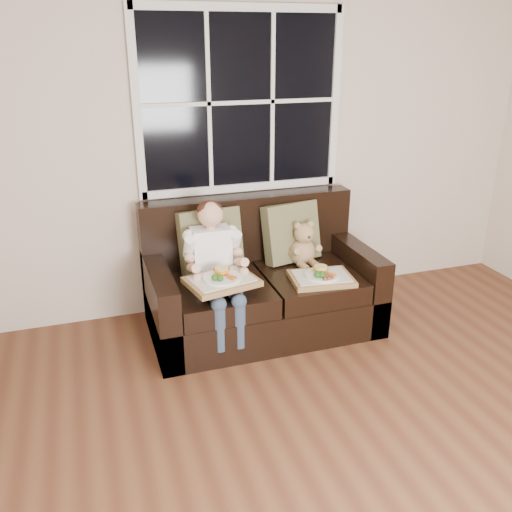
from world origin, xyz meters
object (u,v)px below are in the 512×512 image
object	(u,v)px
teddy_bear	(303,247)
loveseat	(260,288)
tray_left	(222,280)
tray_right	(321,277)
child	(215,258)

from	to	relation	value
teddy_bear	loveseat	bearing A→B (deg)	-178.46
teddy_bear	tray_left	distance (m)	0.84
tray_right	child	bearing A→B (deg)	173.51
child	teddy_bear	bearing A→B (deg)	11.64
child	tray_right	bearing A→B (deg)	-13.81
loveseat	teddy_bear	bearing A→B (deg)	4.97
teddy_bear	tray_right	bearing A→B (deg)	-92.93
tray_left	loveseat	bearing A→B (deg)	28.47
loveseat	teddy_bear	world-z (taller)	loveseat
tray_left	tray_right	bearing A→B (deg)	-10.20
teddy_bear	child	bearing A→B (deg)	-171.79
child	tray_right	world-z (taller)	child
loveseat	child	distance (m)	0.53
tray_right	loveseat	bearing A→B (deg)	147.73
loveseat	teddy_bear	xyz separation A→B (m)	(0.37, 0.03, 0.28)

